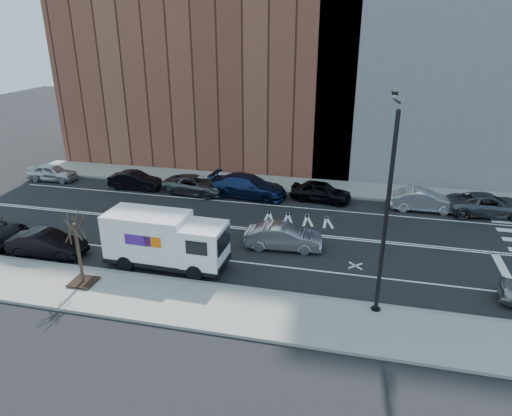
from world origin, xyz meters
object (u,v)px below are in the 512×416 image
at_px(far_parked_b, 135,180).
at_px(driving_sedan, 283,237).
at_px(fedex_van, 165,240).
at_px(far_parked_a, 52,172).

height_order(far_parked_b, driving_sedan, driving_sedan).
bearing_deg(fedex_van, far_parked_b, 125.49).
bearing_deg(driving_sedan, far_parked_a, 64.69).
distance_m(far_parked_a, far_parked_b, 7.63).
distance_m(fedex_van, far_parked_a, 18.78).
relative_size(fedex_van, far_parked_a, 1.61).
relative_size(far_parked_b, driving_sedan, 0.94).
distance_m(fedex_van, far_parked_b, 13.24).
xyz_separation_m(far_parked_a, far_parked_b, (7.62, -0.30, -0.01)).
bearing_deg(far_parked_b, driving_sedan, -118.60).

